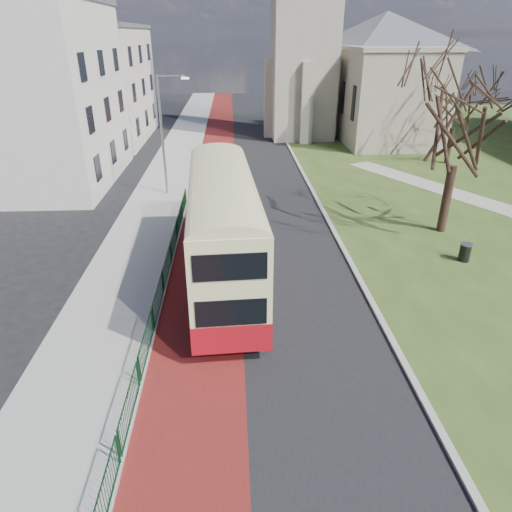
{
  "coord_description": "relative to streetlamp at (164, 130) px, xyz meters",
  "views": [
    {
      "loc": [
        0.23,
        -13.93,
        10.45
      ],
      "look_at": [
        1.15,
        3.38,
        2.0
      ],
      "focal_mm": 32.0,
      "sensor_mm": 36.0,
      "label": 1
    }
  ],
  "objects": [
    {
      "name": "road_carriageway",
      "position": [
        5.85,
        2.0,
        -4.59
      ],
      "size": [
        9.0,
        120.0,
        0.01
      ],
      "primitive_type": "cube",
      "color": "black",
      "rests_on": "ground"
    },
    {
      "name": "pedestrian_railing",
      "position": [
        1.4,
        -14.0,
        -4.04
      ],
      "size": [
        0.07,
        24.0,
        1.12
      ],
      "color": "#0D3A1A",
      "rests_on": "ground"
    },
    {
      "name": "street_block_far",
      "position": [
        -9.65,
        20.0,
        1.17
      ],
      "size": [
        10.3,
        16.3,
        11.5
      ],
      "color": "beige",
      "rests_on": "ground"
    },
    {
      "name": "litter_bin",
      "position": [
        16.26,
        -11.7,
        -4.07
      ],
      "size": [
        0.68,
        0.68,
        0.95
      ],
      "rotation": [
        0.0,
        0.0,
        -0.15
      ],
      "color": "black",
      "rests_on": "grass_green"
    },
    {
      "name": "streetlamp",
      "position": [
        0.0,
        0.0,
        0.0
      ],
      "size": [
        2.13,
        0.18,
        8.0
      ],
      "color": "gray",
      "rests_on": "pavement_west"
    },
    {
      "name": "winter_tree_far",
      "position": [
        23.78,
        7.52,
        0.94
      ],
      "size": [
        5.47,
        5.47,
        7.93
      ],
      "rotation": [
        0.0,
        0.0,
        0.02
      ],
      "color": "black",
      "rests_on": "grass_green"
    },
    {
      "name": "kerb_west",
      "position": [
        1.35,
        2.0,
        -4.53
      ],
      "size": [
        0.25,
        120.0,
        0.13
      ],
      "primitive_type": "cube",
      "color": "#999993",
      "rests_on": "ground"
    },
    {
      "name": "kerb_east",
      "position": [
        10.45,
        4.0,
        -4.53
      ],
      "size": [
        0.25,
        80.0,
        0.13
      ],
      "primitive_type": "cube",
      "color": "#999993",
      "rests_on": "ground"
    },
    {
      "name": "bus",
      "position": [
        4.12,
        -13.26,
        -1.73
      ],
      "size": [
        3.42,
        12.13,
        5.02
      ],
      "rotation": [
        0.0,
        0.0,
        0.05
      ],
      "color": "#A00E18",
      "rests_on": "ground"
    },
    {
      "name": "bus_lane",
      "position": [
        3.15,
        2.0,
        -4.59
      ],
      "size": [
        3.4,
        120.0,
        0.01
      ],
      "primitive_type": "cube",
      "color": "#591414",
      "rests_on": "ground"
    },
    {
      "name": "pavement_west",
      "position": [
        -0.65,
        2.0,
        -4.53
      ],
      "size": [
        4.0,
        120.0,
        0.12
      ],
      "primitive_type": "cube",
      "color": "gray",
      "rests_on": "ground"
    },
    {
      "name": "winter_tree_near",
      "position": [
        16.75,
        -7.77,
        2.34
      ],
      "size": [
        8.16,
        8.16,
        9.95
      ],
      "rotation": [
        0.0,
        0.0,
        0.24
      ],
      "color": "#322119",
      "rests_on": "grass_green"
    },
    {
      "name": "street_block_near",
      "position": [
        -9.65,
        4.0,
        1.92
      ],
      "size": [
        10.3,
        14.3,
        13.0
      ],
      "color": "silver",
      "rests_on": "ground"
    },
    {
      "name": "gothic_church",
      "position": [
        16.91,
        20.0,
        8.54
      ],
      "size": [
        16.38,
        18.0,
        40.0
      ],
      "color": "gray",
      "rests_on": "ground"
    },
    {
      "name": "ground",
      "position": [
        4.35,
        -18.0,
        -4.59
      ],
      "size": [
        160.0,
        160.0,
        0.0
      ],
      "primitive_type": "plane",
      "color": "black",
      "rests_on": "ground"
    }
  ]
}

